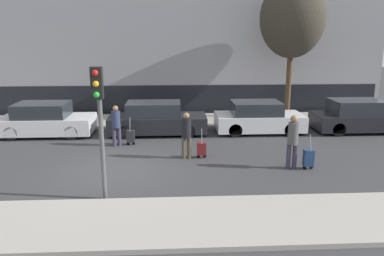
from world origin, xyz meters
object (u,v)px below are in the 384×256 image
object	(u,v)px
pedestrian_center	(186,133)
trolley_right	(308,158)
pedestrian_left	(116,123)
bare_tree_near_crossing	(293,18)
parked_car_2	(258,118)
trolley_center	(202,149)
parked_car_0	(46,120)
parked_car_1	(157,119)
traffic_light	(99,107)
pedestrian_right	(293,138)
trolley_left	(131,136)
parked_car_3	(358,117)

from	to	relation	value
pedestrian_center	trolley_right	distance (m)	4.24
pedestrian_left	bare_tree_near_crossing	size ratio (longest dim) A/B	0.23
parked_car_2	trolley_center	distance (m)	4.60
parked_car_0	trolley_center	distance (m)	7.53
parked_car_1	trolley_right	bearing A→B (deg)	-43.21
parked_car_2	trolley_right	size ratio (longest dim) A/B	3.28
pedestrian_left	traffic_light	bearing A→B (deg)	80.63
pedestrian_left	pedestrian_center	world-z (taller)	pedestrian_center
pedestrian_center	pedestrian_right	size ratio (longest dim) A/B	0.93
trolley_left	bare_tree_near_crossing	xyz separation A→B (m)	(7.70, 4.21, 4.79)
pedestrian_center	traffic_light	size ratio (longest dim) A/B	0.47
parked_car_0	pedestrian_center	distance (m)	7.07
pedestrian_left	trolley_center	bearing A→B (deg)	139.33
parked_car_0	trolley_right	xyz separation A→B (m)	(10.07, -4.91, -0.29)
pedestrian_right	parked_car_2	bearing A→B (deg)	-81.77
parked_car_1	parked_car_3	size ratio (longest dim) A/B	1.06
parked_car_1	trolley_right	world-z (taller)	parked_car_1
trolley_right	bare_tree_near_crossing	xyz separation A→B (m)	(1.52, 7.39, 4.76)
parked_car_0	bare_tree_near_crossing	world-z (taller)	bare_tree_near_crossing
parked_car_3	trolley_center	xyz separation A→B (m)	(-7.47, -3.46, -0.34)
pedestrian_center	pedestrian_right	distance (m)	3.67
parked_car_3	trolley_center	distance (m)	8.24
trolley_left	traffic_light	xyz separation A→B (m)	(-0.16, -5.29, 2.20)
parked_car_0	parked_car_2	distance (m)	9.51
parked_car_2	parked_car_3	xyz separation A→B (m)	(4.59, -0.11, 0.02)
parked_car_3	pedestrian_center	xyz separation A→B (m)	(-8.02, -3.50, 0.28)
parked_car_1	trolley_center	xyz separation A→B (m)	(1.74, -3.50, -0.33)
parked_car_0	parked_car_1	size ratio (longest dim) A/B	0.93
pedestrian_left	trolley_center	distance (m)	3.72
pedestrian_left	trolley_left	world-z (taller)	pedestrian_left
parked_car_2	trolley_left	xyz separation A→B (m)	(-5.61, -1.77, -0.30)
parked_car_3	traffic_light	distance (m)	12.61
pedestrian_center	pedestrian_right	xyz separation A→B (m)	(3.45, -1.25, 0.08)
parked_car_2	trolley_center	bearing A→B (deg)	-128.84
trolley_left	traffic_light	distance (m)	5.73
parked_car_1	bare_tree_near_crossing	world-z (taller)	bare_tree_near_crossing
trolley_center	traffic_light	xyz separation A→B (m)	(-2.89, -3.48, 2.22)
parked_car_3	pedestrian_right	xyz separation A→B (m)	(-4.57, -4.75, 0.36)
traffic_light	pedestrian_center	bearing A→B (deg)	55.71
trolley_right	traffic_light	world-z (taller)	traffic_light
pedestrian_left	trolley_left	bearing A→B (deg)	179.94
pedestrian_left	bare_tree_near_crossing	bearing A→B (deg)	-165.76
trolley_center	trolley_right	world-z (taller)	trolley_right
pedestrian_center	trolley_center	xyz separation A→B (m)	(0.55, 0.04, -0.62)
pedestrian_left	traffic_light	xyz separation A→B (m)	(0.38, -5.16, 1.63)
parked_car_3	pedestrian_right	world-z (taller)	pedestrian_right
pedestrian_left	pedestrian_right	bearing A→B (deg)	140.72
traffic_light	trolley_center	bearing A→B (deg)	50.26
parked_car_3	bare_tree_near_crossing	bearing A→B (deg)	134.45
parked_car_0	trolley_right	distance (m)	11.21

